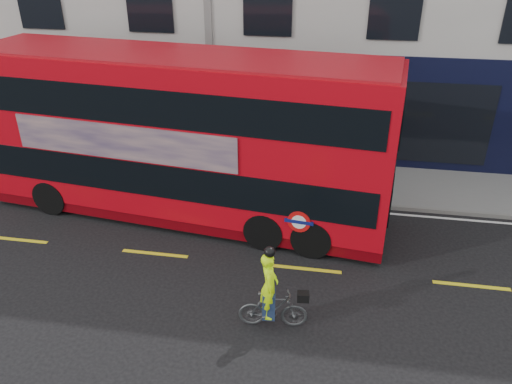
# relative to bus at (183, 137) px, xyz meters

# --- Properties ---
(ground) EXTENTS (120.00, 120.00, 0.00)m
(ground) POSITION_rel_bus_xyz_m (-0.23, -3.79, -2.44)
(ground) COLOR black
(ground) RESTS_ON ground
(pavement) EXTENTS (60.00, 3.00, 0.12)m
(pavement) POSITION_rel_bus_xyz_m (-0.23, 2.71, -2.38)
(pavement) COLOR slate
(pavement) RESTS_ON ground
(kerb) EXTENTS (60.00, 0.12, 0.13)m
(kerb) POSITION_rel_bus_xyz_m (-0.23, 1.21, -2.38)
(kerb) COLOR slate
(kerb) RESTS_ON ground
(road_edge_line) EXTENTS (58.00, 0.10, 0.01)m
(road_edge_line) POSITION_rel_bus_xyz_m (-0.23, 0.91, -2.44)
(road_edge_line) COLOR silver
(road_edge_line) RESTS_ON ground
(lane_dashes) EXTENTS (58.00, 0.12, 0.01)m
(lane_dashes) POSITION_rel_bus_xyz_m (-0.23, -2.29, -2.44)
(lane_dashes) COLOR yellow
(lane_dashes) RESTS_ON ground
(bus) EXTENTS (12.03, 4.05, 4.76)m
(bus) POSITION_rel_bus_xyz_m (0.00, 0.00, 0.00)
(bus) COLOR #BB0712
(bus) RESTS_ON ground
(cyclist) EXTENTS (1.52, 0.60, 2.03)m
(cyclist) POSITION_rel_bus_xyz_m (3.19, -4.44, -1.75)
(cyclist) COLOR #464A4C
(cyclist) RESTS_ON ground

